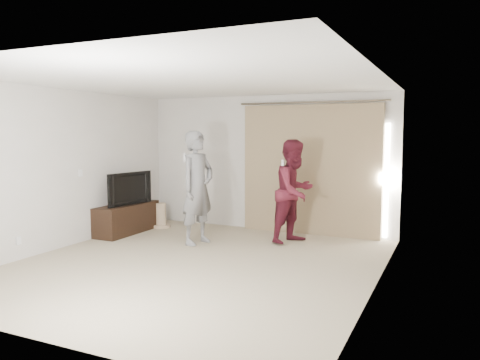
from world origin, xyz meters
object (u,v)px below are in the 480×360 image
tv (126,188)px  person_woman (295,191)px  person_man (198,188)px  tv_console (127,218)px

tv → person_woman: size_ratio=0.60×
tv → person_man: (1.65, -0.18, 0.11)m
tv_console → tv: (0.00, 0.00, 0.58)m
tv → person_man: size_ratio=0.55×
tv → tv_console: bearing=0.0°
tv_console → person_woman: (3.12, 0.58, 0.61)m
tv → person_woman: person_woman is taller
tv → person_woman: bearing=-71.7°
person_man → tv: bearing=173.6°
person_woman → tv_console: bearing=-169.4°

